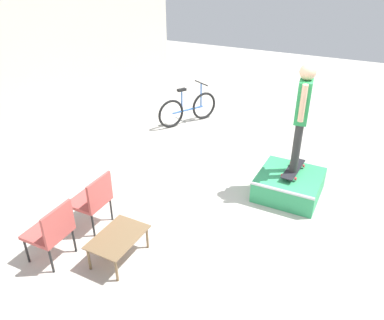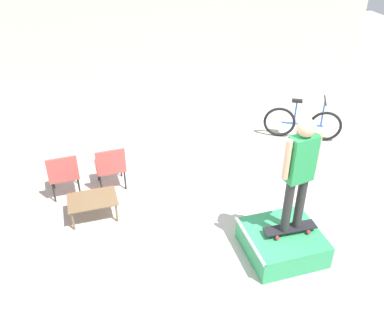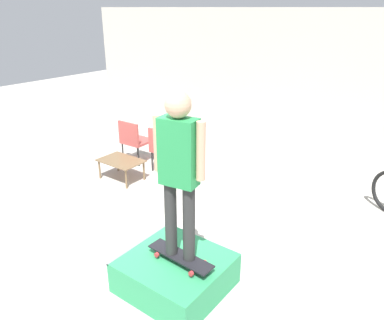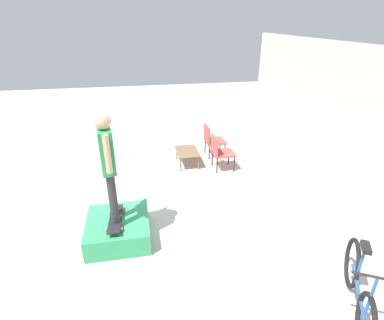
{
  "view_description": "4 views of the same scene",
  "coord_description": "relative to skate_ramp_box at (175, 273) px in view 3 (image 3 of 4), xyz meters",
  "views": [
    {
      "loc": [
        -4.53,
        -1.59,
        3.7
      ],
      "look_at": [
        0.26,
        0.9,
        0.75
      ],
      "focal_mm": 35.0,
      "sensor_mm": 36.0,
      "label": 1
    },
    {
      "loc": [
        -1.54,
        -4.74,
        4.75
      ],
      "look_at": [
        0.24,
        1.14,
        0.81
      ],
      "focal_mm": 40.0,
      "sensor_mm": 36.0,
      "label": 2
    },
    {
      "loc": [
        3.38,
        -3.2,
        3.0
      ],
      "look_at": [
        0.06,
        1.22,
        0.74
      ],
      "focal_mm": 35.0,
      "sensor_mm": 36.0,
      "label": 3
    },
    {
      "loc": [
        5.48,
        -0.07,
        3.48
      ],
      "look_at": [
        0.03,
        0.95,
        0.85
      ],
      "focal_mm": 28.0,
      "sensor_mm": 36.0,
      "label": 4
    }
  ],
  "objects": [
    {
      "name": "house_wall_back",
      "position": [
        -1.15,
        5.36,
        1.31
      ],
      "size": [
        12.0,
        0.06,
        3.0
      ],
      "color": "beige",
      "rests_on": "ground_plane"
    },
    {
      "name": "patio_chair_right",
      "position": [
        -2.24,
        2.42,
        0.31
      ],
      "size": [
        0.53,
        0.53,
        0.89
      ],
      "rotation": [
        0.0,
        0.0,
        3.17
      ],
      "color": "black",
      "rests_on": "ground_plane"
    },
    {
      "name": "person_skater",
      "position": [
        0.09,
        -0.02,
        1.36
      ],
      "size": [
        0.56,
        0.25,
        1.81
      ],
      "rotation": [
        0.0,
        0.0,
        0.15
      ],
      "color": "#2D2D2D",
      "rests_on": "skateboard_on_ramp"
    },
    {
      "name": "skate_ramp_box",
      "position": [
        0.0,
        0.0,
        0.0
      ],
      "size": [
        1.12,
        1.05,
        0.41
      ],
      "color": "#339E60",
      "rests_on": "ground_plane"
    },
    {
      "name": "patio_chair_left",
      "position": [
        -3.07,
        2.42,
        0.31
      ],
      "size": [
        0.54,
        0.54,
        0.89
      ],
      "rotation": [
        0.0,
        0.0,
        3.17
      ],
      "color": "black",
      "rests_on": "ground_plane"
    },
    {
      "name": "skateboard_on_ramp",
      "position": [
        0.09,
        -0.02,
        0.28
      ],
      "size": [
        0.81,
        0.28,
        0.07
      ],
      "rotation": [
        0.0,
        0.0,
        -0.04
      ],
      "color": "black",
      "rests_on": "skate_ramp_box"
    },
    {
      "name": "coffee_table",
      "position": [
        -2.66,
        1.66,
        0.14
      ],
      "size": [
        0.81,
        0.55,
        0.38
      ],
      "color": "brown",
      "rests_on": "ground_plane"
    },
    {
      "name": "ground_plane",
      "position": [
        -1.15,
        0.55,
        -0.19
      ],
      "size": [
        24.0,
        24.0,
        0.0
      ],
      "primitive_type": "plane",
      "color": "#B7B2A8"
    }
  ]
}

